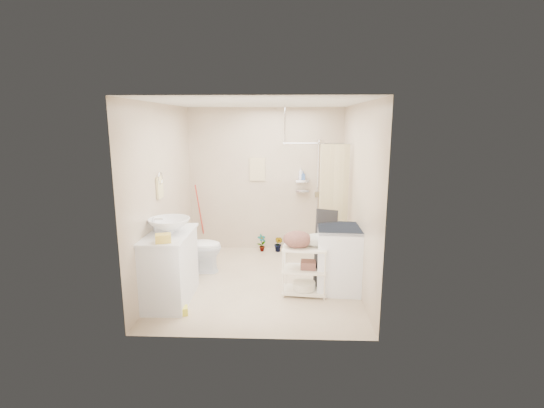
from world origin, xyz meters
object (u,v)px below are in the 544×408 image
Objects in this scene: washing_machine at (340,258)px; laundry_rack at (305,266)px; toilet at (196,247)px; vanity at (169,267)px.

laundry_rack is (-0.50, -0.18, -0.05)m from washing_machine.
laundry_rack is (1.68, -0.79, 0.01)m from toilet.
toilet is at bearing 82.69° from vanity.
toilet is 2.26m from washing_machine.
vanity is 1.31× the size of toilet.
vanity reaches higher than laundry_rack.
washing_machine is (2.30, 0.43, -0.01)m from vanity.
washing_machine is at bearing -108.04° from toilet.
washing_machine reaches higher than laundry_rack.
toilet is 0.88× the size of washing_machine.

